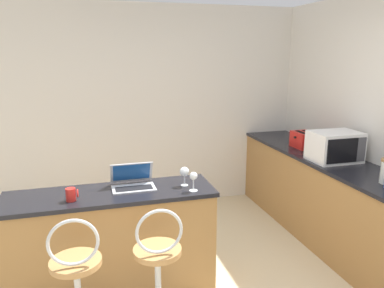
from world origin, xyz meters
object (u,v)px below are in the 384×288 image
Objects in this scene: laptop at (133,181)px; microwave at (335,146)px; bar_stool_near at (78,288)px; bar_stool_far at (158,275)px; wine_glass_short at (193,177)px; toaster at (304,140)px; wine_glass_tall at (184,172)px; mug_red at (71,194)px.

microwave is at bearing 5.85° from laptop.
bar_stool_near is 0.55m from bar_stool_far.
wine_glass_short is (0.92, 0.40, 0.56)m from bar_stool_near.
wine_glass_short is at bearing -164.81° from microwave.
wine_glass_tall is (-1.68, -0.88, 0.02)m from toaster.
wine_glass_tall is at bearing -152.30° from toaster.
microwave is (2.09, 0.21, 0.10)m from laptop.
mug_red is (-2.58, -0.97, -0.04)m from toaster.
bar_stool_near is 1.15m from wine_glass_short.
mug_red is at bearing -174.33° from wine_glass_tall.
wine_glass_tall is (0.42, -0.09, 0.07)m from laptop.
toaster reaches higher than wine_glass_tall.
microwave is 1.73× the size of toaster.
microwave is (2.01, 0.84, 0.60)m from bar_stool_far.
bar_stool_near is at bearing -150.97° from toaster.
toaster is 2.87× the size of mug_red.
microwave reaches higher than wine_glass_tall.
toaster is 1.76× the size of wine_glass_short.
bar_stool_near is at bearing -156.57° from wine_glass_short.
microwave is (2.55, 0.84, 0.60)m from bar_stool_near.
bar_stool_far is at bearing -82.45° from laptop.
bar_stool_near is 2.75m from microwave.
mug_red is (-0.56, 0.45, 0.50)m from bar_stool_far.
bar_stool_far is 0.85m from wine_glass_tall.
microwave is 1.70m from wine_glass_tall.
microwave is at bearing 10.24° from wine_glass_tall.
microwave is 4.97× the size of mug_red.
laptop is at bearing 153.31° from wine_glass_short.
microwave is at bearing -91.34° from toaster.
bar_stool_near is 6.31× the size of wine_glass_short.
laptop reaches higher than toaster.
wine_glass_short is (0.04, -0.14, -0.00)m from wine_glass_tall.
bar_stool_near is 2.98m from toaster.
bar_stool_near is 0.93m from laptop.
wine_glass_short is 0.94m from mug_red.
wine_glass_short reaches higher than mug_red.
bar_stool_near and bar_stool_far have the same top height.
bar_stool_far is 2.07× the size of microwave.
laptop reaches higher than mug_red.
microwave is 1.69m from wine_glass_short.
wine_glass_tall is at bearing -11.83° from laptop.
bar_stool_far is 3.58× the size of toaster.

